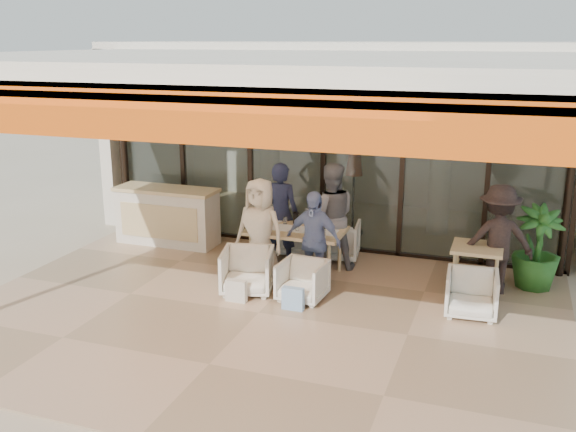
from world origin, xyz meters
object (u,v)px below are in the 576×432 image
at_px(chair_far_left, 291,235).
at_px(potted_palm, 537,248).
at_px(dining_table, 296,232).
at_px(standing_woman, 498,240).
at_px(chair_near_left, 247,269).
at_px(side_table, 477,253).
at_px(side_chair, 472,292).
at_px(chair_far_right, 338,238).
at_px(diner_navy, 280,213).
at_px(diner_grey, 330,217).
at_px(chair_near_right, 302,279).
at_px(diner_cream, 260,231).
at_px(diner_periwinkle, 313,240).
at_px(host_counter, 167,216).

height_order(chair_far_left, potted_palm, potted_palm).
relative_size(dining_table, standing_woman, 0.93).
relative_size(chair_near_left, standing_woman, 0.45).
relative_size(side_table, side_chair, 1.09).
height_order(chair_far_right, diner_navy, diner_navy).
bearing_deg(chair_far_right, potted_palm, 166.37).
relative_size(dining_table, diner_navy, 0.89).
distance_m(chair_near_left, side_table, 3.29).
distance_m(dining_table, diner_grey, 0.64).
bearing_deg(diner_navy, chair_near_right, 120.91).
relative_size(chair_near_right, diner_cream, 0.40).
relative_size(chair_near_left, chair_near_right, 1.15).
distance_m(diner_navy, diner_grey, 0.84).
bearing_deg(chair_far_right, side_table, 151.01).
relative_size(dining_table, chair_near_right, 2.34).
relative_size(diner_navy, standing_woman, 1.04).
distance_m(chair_near_right, diner_cream, 1.09).
xyz_separation_m(diner_periwinkle, side_table, (2.28, 0.50, -0.10)).
xyz_separation_m(dining_table, potted_palm, (3.52, 0.61, -0.06)).
relative_size(host_counter, chair_near_left, 2.52).
bearing_deg(standing_woman, dining_table, -10.08).
bearing_deg(chair_far_left, diner_periwinkle, 109.61).
bearing_deg(standing_woman, host_counter, -19.22).
height_order(chair_near_right, diner_periwinkle, diner_periwinkle).
bearing_deg(dining_table, chair_near_left, -113.29).
xyz_separation_m(chair_far_right, side_table, (2.28, -0.90, 0.28)).
relative_size(chair_near_right, side_table, 0.86).
distance_m(diner_grey, side_table, 2.33).
distance_m(dining_table, side_table, 2.71).
xyz_separation_m(chair_near_left, potted_palm, (3.93, 1.57, 0.26)).
bearing_deg(diner_navy, side_table, 172.72).
bearing_deg(diner_navy, host_counter, -6.17).
relative_size(side_table, potted_palm, 0.59).
distance_m(chair_far_left, standing_woman, 3.49).
relative_size(host_counter, chair_far_left, 2.88).
bearing_deg(host_counter, chair_far_left, 6.60).
xyz_separation_m(chair_far_left, chair_near_left, (0.00, -1.90, 0.05)).
height_order(dining_table, chair_near_right, dining_table).
xyz_separation_m(dining_table, chair_far_left, (-0.41, 0.94, -0.37)).
relative_size(standing_woman, potted_palm, 1.29).
bearing_deg(standing_woman, chair_far_right, -30.19).
bearing_deg(side_table, chair_near_left, -162.19).
relative_size(chair_far_left, standing_woman, 0.40).
distance_m(chair_near_left, diner_navy, 1.48).
relative_size(diner_cream, side_chair, 2.35).
bearing_deg(dining_table, diner_navy, 132.85).
distance_m(host_counter, dining_table, 2.75).
bearing_deg(chair_far_right, chair_far_left, -7.56).
relative_size(diner_periwinkle, side_chair, 2.17).
height_order(chair_far_right, standing_woman, standing_woman).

